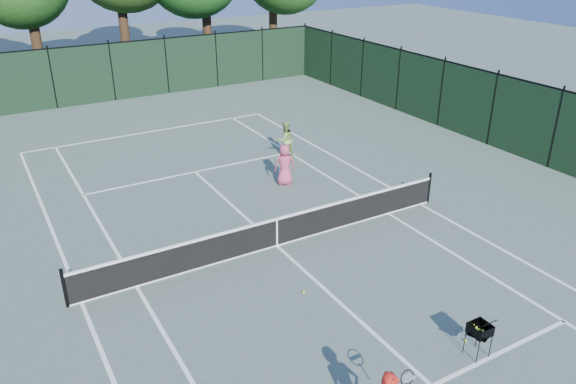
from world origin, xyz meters
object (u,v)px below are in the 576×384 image
ball_hopper (480,330)px  loose_ball_near_cart (465,340)px  player_green (285,140)px  loose_ball_midcourt (304,292)px  player_pink (285,165)px

ball_hopper → loose_ball_near_cart: 0.77m
player_green → loose_ball_midcourt: 9.49m
player_pink → loose_ball_near_cart: (-0.82, -9.48, -0.71)m
player_pink → player_green: size_ratio=0.99×
player_pink → loose_ball_midcourt: (-2.96, -6.13, -0.71)m
player_pink → ball_hopper: bearing=105.8°
loose_ball_midcourt → player_pink: bearing=64.2°
player_green → loose_ball_near_cart: 11.99m
player_pink → ball_hopper: (-0.93, -9.90, -0.08)m
ball_hopper → loose_ball_midcourt: bearing=96.9°
ball_hopper → player_pink: bearing=63.2°
player_pink → loose_ball_near_cart: player_pink is taller
player_green → loose_ball_near_cart: size_ratio=22.20×
ball_hopper → loose_ball_near_cart: size_ratio=11.72×
ball_hopper → loose_ball_near_cart: ball_hopper is taller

